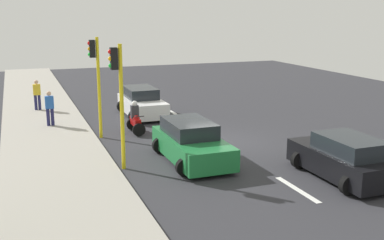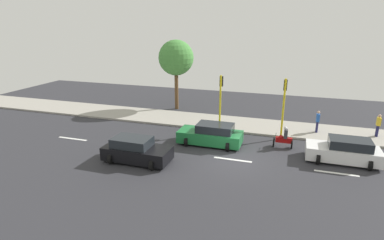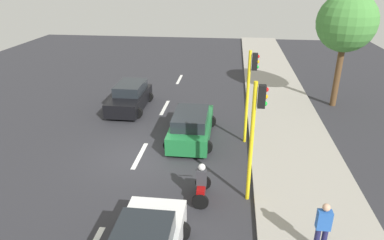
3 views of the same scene
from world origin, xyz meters
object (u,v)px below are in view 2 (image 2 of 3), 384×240
Objects in this scene: car_white at (344,151)px; motorcycle at (284,139)px; pedestrian_by_tree at (318,121)px; traffic_light_corner at (284,100)px; street_tree_center at (176,58)px; traffic_light_midblock at (221,96)px; pedestrian_near_signal at (378,125)px; car_black at (136,150)px; car_green at (211,135)px.

car_white is 3.84m from motorcycle.
pedestrian_by_tree is 3.69m from traffic_light_corner.
traffic_light_corner is at bearing -117.95° from street_tree_center.
traffic_light_midblock reaches higher than motorcycle.
pedestrian_by_tree is at bearing -32.34° from motorcycle.
street_tree_center is at bearing 46.00° from traffic_light_midblock.
motorcycle is 0.34× the size of traffic_light_corner.
traffic_light_midblock is (-2.26, 11.39, 1.87)m from pedestrian_near_signal.
street_tree_center reaches higher than car_white.
street_tree_center reaches higher than car_black.
car_green is 4.96m from motorcycle.
traffic_light_corner is (2.72, -4.63, 2.22)m from car_green.
motorcycle reaches higher than car_green.
pedestrian_near_signal is 17.79m from street_tree_center.
pedestrian_by_tree is at bearing -53.40° from traffic_light_corner.
pedestrian_near_signal is (4.98, -11.37, 0.35)m from car_green.
car_white is 0.95× the size of traffic_light_midblock.
car_green is 2.89× the size of motorcycle.
car_black is at bearing 129.67° from traffic_light_corner.
motorcycle is (1.26, 3.62, -0.07)m from car_white.
traffic_light_midblock reaches higher than car_black.
car_green is 10.85m from street_tree_center.
street_tree_center is at bearing 74.47° from pedestrian_by_tree.
pedestrian_by_tree is 7.67m from traffic_light_midblock.
pedestrian_near_signal is 11.76m from traffic_light_midblock.
pedestrian_near_signal is at bearing -100.66° from street_tree_center.
car_black is at bearing 152.01° from traffic_light_midblock.
car_green is at bearing 120.46° from traffic_light_corner.
street_tree_center is at bearing 34.73° from car_green.
pedestrian_near_signal is (9.15, -15.05, 0.35)m from car_black.
traffic_light_corner is at bearing -90.00° from traffic_light_midblock.
traffic_light_midblock is (3.03, 8.51, 2.22)m from car_white.
traffic_light_corner reaches higher than motorcycle.
car_white is at bearing -109.58° from traffic_light_midblock.
car_white is 2.79× the size of motorcycle.
street_tree_center is at bearing 55.56° from motorcycle.
car_black is 0.92× the size of traffic_light_corner.
car_green is 0.66× the size of street_tree_center.
traffic_light_midblock reaches higher than car_green.
pedestrian_near_signal is at bearing -58.69° from car_black.
traffic_light_midblock reaches higher than pedestrian_near_signal.
car_white is 2.53× the size of pedestrian_near_signal.
motorcycle is 0.91× the size of pedestrian_by_tree.
pedestrian_near_signal is 0.38× the size of traffic_light_midblock.
motorcycle is 0.34× the size of traffic_light_midblock.
car_green is 1.04× the size of car_white.
traffic_light_midblock is at bearing 70.15° from motorcycle.
pedestrian_near_signal is at bearing -85.00° from pedestrian_by_tree.
pedestrian_near_signal is 1.00× the size of pedestrian_by_tree.
pedestrian_near_signal is at bearing -71.46° from traffic_light_corner.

